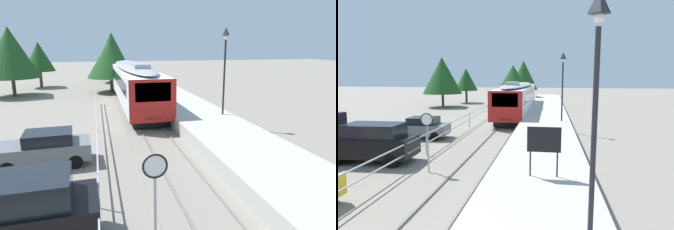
% 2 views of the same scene
% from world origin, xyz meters
% --- Properties ---
extents(ground_plane, '(160.00, 160.00, 0.00)m').
position_xyz_m(ground_plane, '(-3.00, 22.00, 0.00)').
color(ground_plane, gray).
extents(track_rails, '(3.20, 60.00, 0.14)m').
position_xyz_m(track_rails, '(0.00, 22.00, 0.03)').
color(track_rails, gray).
rests_on(track_rails, ground).
extents(commuter_train, '(2.82, 19.16, 3.74)m').
position_xyz_m(commuter_train, '(0.00, 29.24, 2.15)').
color(commuter_train, silver).
rests_on(commuter_train, track_rails).
extents(station_platform, '(3.90, 60.00, 0.90)m').
position_xyz_m(station_platform, '(3.25, 22.00, 0.45)').
color(station_platform, '#B7B5AD').
rests_on(station_platform, ground).
extents(platform_lamp_near_end, '(0.34, 0.34, 5.35)m').
position_xyz_m(platform_lamp_near_end, '(4.53, 3.11, 4.62)').
color(platform_lamp_near_end, '#232328').
rests_on(platform_lamp_near_end, station_platform).
extents(platform_lamp_mid_platform, '(0.34, 0.34, 5.35)m').
position_xyz_m(platform_lamp_mid_platform, '(4.53, 20.02, 4.62)').
color(platform_lamp_mid_platform, '#232328').
rests_on(platform_lamp_mid_platform, station_platform).
extents(platform_notice_board, '(1.20, 0.08, 1.80)m').
position_xyz_m(platform_notice_board, '(3.40, 6.94, 2.19)').
color(platform_notice_board, '#232328').
rests_on(platform_notice_board, station_platform).
extents(speed_limit_sign, '(0.61, 0.10, 2.81)m').
position_xyz_m(speed_limit_sign, '(-1.98, 9.24, 2.12)').
color(speed_limit_sign, '#9EA0A5').
rests_on(speed_limit_sign, ground).
extents(carpark_fence, '(0.06, 36.06, 1.25)m').
position_xyz_m(carpark_fence, '(-3.30, 12.00, 0.91)').
color(carpark_fence, '#9EA0A5').
rests_on(carpark_fence, ground).
extents(parked_suv_black, '(4.67, 2.08, 2.04)m').
position_xyz_m(parked_suv_black, '(-5.55, 10.35, 1.06)').
color(parked_suv_black, black).
rests_on(parked_suv_black, ground).
extents(parked_hatchback_grey, '(4.10, 1.99, 1.53)m').
position_xyz_m(parked_hatchback_grey, '(-5.54, 16.26, 0.79)').
color(parked_hatchback_grey, slate).
rests_on(parked_hatchback_grey, ground).
extents(tree_behind_carpark, '(4.81, 4.81, 6.93)m').
position_xyz_m(tree_behind_carpark, '(-0.88, 45.81, 4.50)').
color(tree_behind_carpark, brown).
rests_on(tree_behind_carpark, ground).
extents(tree_behind_station_far, '(3.74, 3.74, 5.61)m').
position_xyz_m(tree_behind_station_far, '(-9.91, 42.78, 3.81)').
color(tree_behind_station_far, brown).
rests_on(tree_behind_station_far, ground).
extents(tree_distant_left, '(5.28, 5.28, 5.89)m').
position_xyz_m(tree_distant_left, '(-1.51, 36.91, 3.77)').
color(tree_distant_left, brown).
rests_on(tree_distant_left, ground).
extents(tree_distant_centre, '(5.50, 5.50, 7.02)m').
position_xyz_m(tree_distant_centre, '(-11.50, 36.34, 4.46)').
color(tree_distant_centre, brown).
rests_on(tree_distant_centre, ground).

